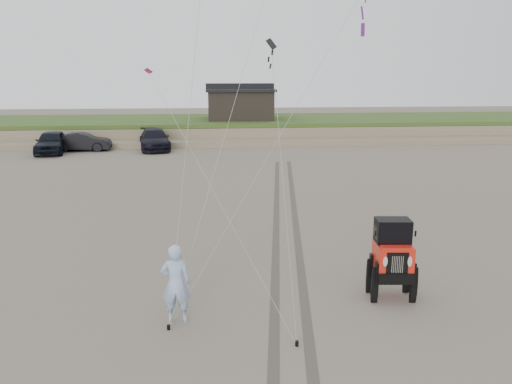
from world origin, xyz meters
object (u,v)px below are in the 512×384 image
at_px(truck_b, 82,142).
at_px(truck_a, 52,142).
at_px(truck_c, 155,139).
at_px(man, 176,283).
at_px(cabin, 240,103).
at_px(jeep, 392,268).

bearing_deg(truck_b, truck_a, 112.19).
xyz_separation_m(truck_a, truck_c, (7.65, 1.18, -0.04)).
bearing_deg(man, cabin, -92.83).
bearing_deg(truck_b, truck_c, -88.62).
bearing_deg(cabin, truck_b, -149.09).
xyz_separation_m(truck_c, jeep, (9.15, -28.36, 0.06)).
bearing_deg(cabin, truck_a, -150.03).
height_order(truck_a, jeep, jeep).
bearing_deg(truck_c, jeep, -80.98).
xyz_separation_m(cabin, truck_c, (-7.35, -7.47, -2.42)).
height_order(truck_a, man, man).
distance_m(truck_b, jeep, 31.71).
bearing_deg(truck_b, jeep, -153.76).
bearing_deg(jeep, truck_b, 123.35).
relative_size(truck_b, truck_c, 0.79).
bearing_deg(truck_b, man, -164.04).
distance_m(truck_c, man, 29.34).
relative_size(truck_b, man, 2.23).
bearing_deg(cabin, man, -96.05).
distance_m(jeep, man, 5.74).
bearing_deg(cabin, truck_c, -134.55).
relative_size(cabin, truck_b, 1.45).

